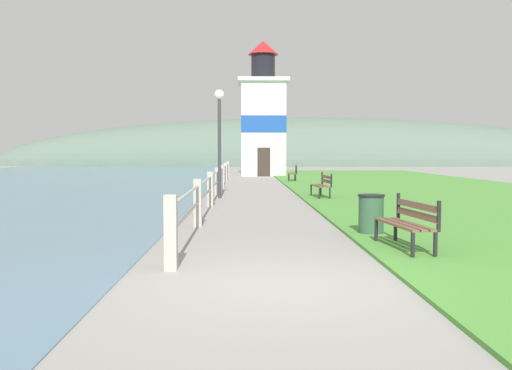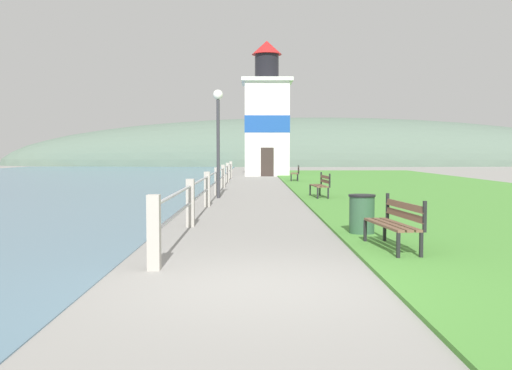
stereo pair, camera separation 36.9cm
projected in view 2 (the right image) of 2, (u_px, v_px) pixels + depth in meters
The scene contains 10 objects.
ground_plane at pixel (260, 286), 7.20m from camera, with size 160.00×160.00×0.00m, color gray.
grass_verge at pixel (431, 191), 24.57m from camera, with size 12.00×52.06×0.06m.
seawall_railing at pixel (217, 179), 22.38m from camera, with size 0.18×28.68×1.09m.
park_bench_near at pixel (396, 221), 9.64m from camera, with size 0.66×1.74×0.94m.
park_bench_midway at pixel (321, 184), 20.65m from camera, with size 0.58×1.63×0.94m.
park_bench_far at pixel (296, 172), 32.55m from camera, with size 0.56×1.63×0.94m.
lighthouse at pixel (267, 120), 40.90m from camera, with size 3.58×3.58×9.61m.
trash_bin at pixel (362, 215), 11.48m from camera, with size 0.54×0.54×0.84m.
lamp_post at pixel (218, 123), 20.78m from camera, with size 0.36×0.36×3.96m.
distant_hillside at pixel (317, 165), 71.85m from camera, with size 80.00×16.00×12.00m.
Camera 2 is at (-0.09, -7.12, 1.70)m, focal length 40.00 mm.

